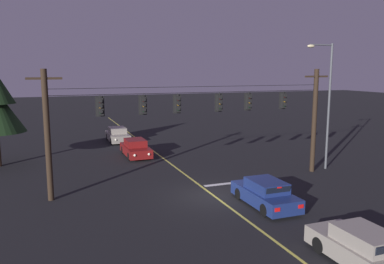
% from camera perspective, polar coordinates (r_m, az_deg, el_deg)
% --- Properties ---
extents(ground_plane, '(180.00, 180.00, 0.00)m').
position_cam_1_polar(ground_plane, '(22.07, 3.25, -9.35)').
color(ground_plane, black).
extents(lane_centre_stripe, '(0.14, 60.00, 0.01)m').
position_cam_1_polar(lane_centre_stripe, '(29.73, -3.42, -4.49)').
color(lane_centre_stripe, '#D1C64C').
rests_on(lane_centre_stripe, ground).
extents(stop_bar_paint, '(3.40, 0.36, 0.01)m').
position_cam_1_polar(stop_bar_paint, '(24.47, 5.54, -7.51)').
color(stop_bar_paint, silver).
rests_on(stop_bar_paint, ground).
extents(signal_span_assembly, '(18.93, 0.32, 7.05)m').
position_cam_1_polar(signal_span_assembly, '(23.47, 0.86, 1.00)').
color(signal_span_assembly, '#2D2116').
rests_on(signal_span_assembly, ground).
extents(traffic_light_leftmost, '(0.48, 0.41, 1.22)m').
position_cam_1_polar(traffic_light_leftmost, '(21.85, -13.33, 3.65)').
color(traffic_light_leftmost, black).
extents(traffic_light_left_inner, '(0.48, 0.41, 1.22)m').
position_cam_1_polar(traffic_light_left_inner, '(22.29, -7.16, 3.93)').
color(traffic_light_left_inner, black).
extents(traffic_light_centre, '(0.48, 0.41, 1.22)m').
position_cam_1_polar(traffic_light_centre, '(22.86, -2.11, 4.12)').
color(traffic_light_centre, black).
extents(traffic_light_right_inner, '(0.48, 0.41, 1.22)m').
position_cam_1_polar(traffic_light_right_inner, '(23.85, 4.06, 4.31)').
color(traffic_light_right_inner, black).
extents(traffic_light_rightmost, '(0.48, 0.41, 1.22)m').
position_cam_1_polar(traffic_light_rightmost, '(24.77, 8.36, 4.42)').
color(traffic_light_rightmost, black).
extents(traffic_light_far_right, '(0.48, 0.41, 1.22)m').
position_cam_1_polar(traffic_light_far_right, '(26.13, 13.35, 4.51)').
color(traffic_light_far_right, black).
extents(car_waiting_near_lane, '(1.80, 4.33, 1.39)m').
position_cam_1_polar(car_waiting_near_lane, '(20.66, 10.72, -8.92)').
color(car_waiting_near_lane, navy).
rests_on(car_waiting_near_lane, ground).
extents(car_oncoming_lead, '(1.80, 4.42, 1.39)m').
position_cam_1_polar(car_oncoming_lead, '(32.02, -8.29, -2.40)').
color(car_oncoming_lead, maroon).
rests_on(car_oncoming_lead, ground).
extents(car_oncoming_trailing, '(1.80, 4.42, 1.39)m').
position_cam_1_polar(car_oncoming_trailing, '(38.87, -10.88, -0.43)').
color(car_oncoming_trailing, gray).
rests_on(car_oncoming_trailing, ground).
extents(car_waiting_second_near, '(1.80, 4.33, 1.39)m').
position_cam_1_polar(car_waiting_second_near, '(15.74, 23.87, -15.45)').
color(car_waiting_second_near, gray).
rests_on(car_waiting_second_near, ground).
extents(street_lamp_corner, '(2.11, 0.30, 8.77)m').
position_cam_1_polar(street_lamp_corner, '(28.52, 19.12, 5.05)').
color(street_lamp_corner, '#4C4F54').
rests_on(street_lamp_corner, ground).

